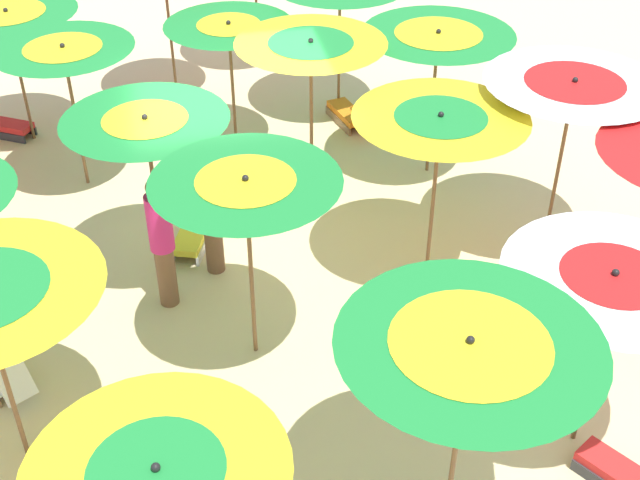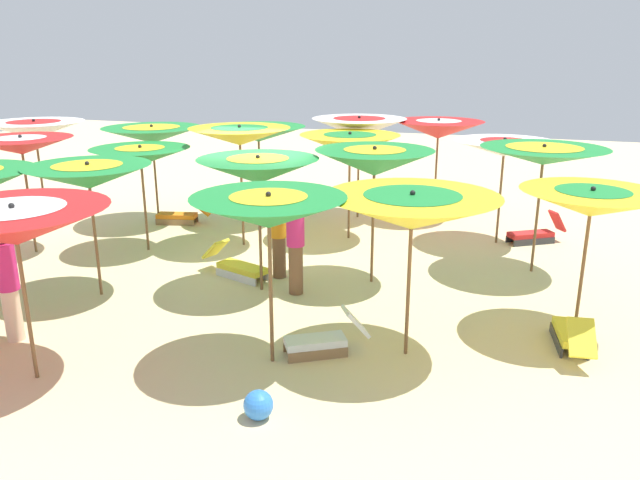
# 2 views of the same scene
# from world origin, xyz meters

# --- Properties ---
(ground) EXTENTS (40.72, 40.72, 0.04)m
(ground) POSITION_xyz_m (0.00, 0.00, -0.02)
(ground) COLOR beige
(beach_umbrella_0) EXTENTS (2.14, 2.14, 2.40)m
(beach_umbrella_0) POSITION_xyz_m (4.69, -2.73, 2.14)
(beach_umbrella_0) COLOR brown
(beach_umbrella_0) RESTS_ON ground
(beach_umbrella_1) EXTENTS (2.24, 2.24, 2.46)m
(beach_umbrella_1) POSITION_xyz_m (4.10, -0.95, 2.19)
(beach_umbrella_1) COLOR brown
(beach_umbrella_1) RESTS_ON ground
(beach_umbrella_2) EXTENTS (2.19, 2.19, 2.31)m
(beach_umbrella_2) POSITION_xyz_m (3.05, 1.18, 2.08)
(beach_umbrella_2) COLOR brown
(beach_umbrella_2) RESTS_ON ground
(beach_umbrella_3) EXTENTS (2.25, 2.25, 2.32)m
(beach_umbrella_3) POSITION_xyz_m (2.12, 3.43, 2.08)
(beach_umbrella_3) COLOR brown
(beach_umbrella_3) RESTS_ON ground
(beach_umbrella_4) EXTENTS (2.15, 2.15, 2.47)m
(beach_umbrella_4) POSITION_xyz_m (1.03, 5.73, 2.24)
(beach_umbrella_4) COLOR brown
(beach_umbrella_4) RESTS_ON ground
(beach_umbrella_5) EXTENTS (2.06, 2.06, 2.24)m
(beach_umbrella_5) POSITION_xyz_m (2.96, -4.32, 2.02)
(beach_umbrella_5) COLOR brown
(beach_umbrella_5) RESTS_ON ground
(beach_umbrella_6) EXTENTS (2.12, 2.12, 2.32)m
(beach_umbrella_6) POSITION_xyz_m (2.31, -1.23, 2.05)
(beach_umbrella_6) COLOR brown
(beach_umbrella_6) RESTS_ON ground
(beach_umbrella_7) EXTENTS (2.05, 2.05, 2.52)m
(beach_umbrella_7) POSITION_xyz_m (1.13, 0.74, 2.28)
(beach_umbrella_7) COLOR brown
(beach_umbrella_7) RESTS_ON ground
(beach_umbrella_8) EXTENTS (1.95, 1.95, 2.16)m
(beach_umbrella_8) POSITION_xyz_m (0.21, 2.47, 1.94)
(beach_umbrella_8) COLOR brown
(beach_umbrella_8) RESTS_ON ground
(beach_umbrella_9) EXTENTS (1.95, 1.95, 2.38)m
(beach_umbrella_9) POSITION_xyz_m (-0.63, 4.57, 2.16)
(beach_umbrella_9) COLOR brown
(beach_umbrella_9) RESTS_ON ground
(beach_umbrella_10) EXTENTS (2.21, 2.21, 2.37)m
(beach_umbrella_10) POSITION_xyz_m (1.32, -5.04, 2.16)
(beach_umbrella_10) COLOR brown
(beach_umbrella_10) RESTS_ON ground
(beach_umbrella_11) EXTENTS (2.01, 2.01, 2.41)m
(beach_umbrella_11) POSITION_xyz_m (-0.13, -2.34, 2.14)
(beach_umbrella_11) COLOR brown
(beach_umbrella_11) RESTS_ON ground
(beach_umbrella_12) EXTENTS (1.99, 1.99, 2.33)m
(beach_umbrella_12) POSITION_xyz_m (-1.10, -0.64, 2.07)
(beach_umbrella_12) COLOR brown
(beach_umbrella_12) RESTS_ON ground
(beach_umbrella_13) EXTENTS (1.98, 1.98, 2.26)m
(beach_umbrella_13) POSITION_xyz_m (-2.15, 1.84, 2.02)
(beach_umbrella_13) COLOR brown
(beach_umbrella_13) RESTS_ON ground
(beach_umbrella_15) EXTENTS (1.95, 1.95, 2.17)m
(beach_umbrella_15) POSITION_xyz_m (-1.20, -5.65, 1.93)
(beach_umbrella_15) COLOR brown
(beach_umbrella_15) RESTS_ON ground
(beach_umbrella_16) EXTENTS (2.24, 2.24, 2.26)m
(beach_umbrella_16) POSITION_xyz_m (-2.65, -3.43, 1.99)
(beach_umbrella_16) COLOR brown
(beach_umbrella_16) RESTS_ON ground
(beach_umbrella_17) EXTENTS (1.94, 1.94, 2.29)m
(beach_umbrella_17) POSITION_xyz_m (-3.41, -1.79, 2.04)
(beach_umbrella_17) COLOR brown
(beach_umbrella_17) RESTS_ON ground
(beach_umbrella_18) EXTENTS (2.20, 2.20, 2.26)m
(beach_umbrella_18) POSITION_xyz_m (-4.74, 0.86, 1.98)
(beach_umbrella_18) COLOR brown
(beach_umbrella_18) RESTS_ON ground
(lounger_0) EXTENTS (0.95, 1.23, 0.67)m
(lounger_0) POSITION_xyz_m (3.21, -5.09, 0.21)
(lounger_0) COLOR #333338
(lounger_0) RESTS_ON ground
(lounger_1) EXTENTS (0.65, 1.34, 0.55)m
(lounger_1) POSITION_xyz_m (2.19, 2.86, 0.20)
(lounger_1) COLOR olive
(lounger_1) RESTS_ON ground
(lounger_2) EXTENTS (0.90, 1.16, 0.62)m
(lounger_2) POSITION_xyz_m (-3.00, -2.36, 0.21)
(lounger_2) COLOR olive
(lounger_2) RESTS_ON ground
(lounger_4) EXTENTS (0.81, 1.42, 0.61)m
(lounger_4) POSITION_xyz_m (-0.64, 0.03, 0.21)
(lounger_4) COLOR silver
(lounger_4) RESTS_ON ground
(lounger_5) EXTENTS (1.33, 0.53, 0.62)m
(lounger_5) POSITION_xyz_m (-1.81, -5.56, 0.21)
(lounger_5) COLOR #333338
(lounger_5) RESTS_ON ground
(beachgoer_0) EXTENTS (0.30, 0.30, 1.82)m
(beachgoer_0) POSITION_xyz_m (-1.07, -1.26, 0.96)
(beachgoer_0) COLOR brown
(beachgoer_0) RESTS_ON ground
(beachgoer_1) EXTENTS (0.30, 0.30, 1.63)m
(beachgoer_1) POSITION_xyz_m (-0.44, -0.70, 0.85)
(beachgoer_1) COLOR brown
(beachgoer_1) RESTS_ON ground
(beachgoer_2) EXTENTS (0.30, 0.30, 1.64)m
(beachgoer_2) POSITION_xyz_m (-3.97, 1.91, 0.85)
(beachgoer_2) COLOR beige
(beachgoer_2) RESTS_ON ground
(beach_ball) EXTENTS (0.34, 0.34, 0.34)m
(beach_ball) POSITION_xyz_m (-4.70, -2.16, 0.17)
(beach_ball) COLOR #337FE5
(beach_ball) RESTS_ON ground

